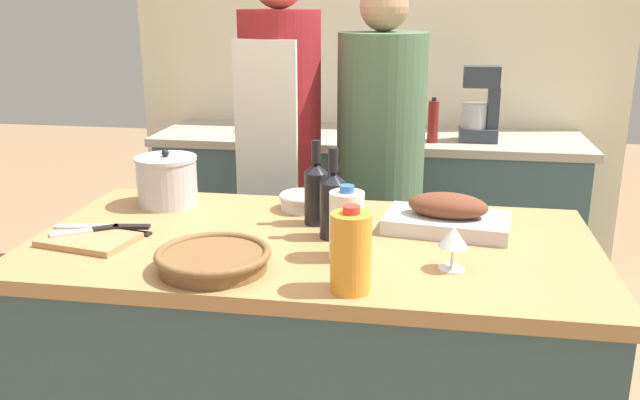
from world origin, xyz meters
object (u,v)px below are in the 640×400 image
(roasting_pan, at_px, (447,216))
(knife_chef, at_px, (106,227))
(knife_paring, at_px, (87,230))
(knife_bread, at_px, (119,231))
(person_cook_aproned, at_px, (281,152))
(wine_glass_left, at_px, (453,238))
(stand_mixer, at_px, (480,110))
(person_cook_guest, at_px, (380,167))
(cutting_board, at_px, (89,240))
(wine_bottle_dark, at_px, (316,191))
(stock_pot, at_px, (167,181))
(condiment_bottle_tall, at_px, (254,118))
(milk_jug, at_px, (347,225))
(condiment_bottle_short, at_px, (433,122))
(wine_bottle_green, at_px, (333,203))
(mixing_bowl, at_px, (303,201))
(juice_jug, at_px, (351,252))
(wicker_basket, at_px, (213,259))

(roasting_pan, distance_m, knife_chef, 0.99)
(knife_paring, height_order, knife_bread, knife_paring)
(knife_paring, height_order, person_cook_aproned, person_cook_aproned)
(wine_glass_left, xyz_separation_m, stand_mixer, (0.16, 1.71, 0.05))
(person_cook_guest, bearing_deg, cutting_board, -124.68)
(wine_bottle_dark, height_order, stand_mixer, stand_mixer)
(wine_glass_left, xyz_separation_m, person_cook_aproned, (-0.66, 1.00, -0.03))
(stock_pot, xyz_separation_m, knife_paring, (-0.11, -0.34, -0.06))
(condiment_bottle_tall, distance_m, person_cook_aproned, 0.82)
(roasting_pan, distance_m, person_cook_guest, 0.81)
(milk_jug, height_order, stand_mixer, stand_mixer)
(roasting_pan, xyz_separation_m, cutting_board, (-0.98, -0.27, -0.03))
(knife_bread, bearing_deg, cutting_board, -114.17)
(condiment_bottle_short, xyz_separation_m, person_cook_aproned, (-0.60, -0.63, -0.03))
(wine_bottle_green, distance_m, knife_bread, 0.63)
(cutting_board, height_order, stand_mixer, stand_mixer)
(cutting_board, height_order, person_cook_guest, person_cook_guest)
(stand_mixer, distance_m, condiment_bottle_tall, 1.14)
(mixing_bowl, bearing_deg, wine_bottle_dark, -62.95)
(roasting_pan, relative_size, cutting_board, 1.39)
(wine_bottle_dark, height_order, knife_bread, wine_bottle_dark)
(wine_bottle_dark, bearing_deg, mixing_bowl, 117.05)
(cutting_board, bearing_deg, wine_bottle_dark, 24.25)
(wine_bottle_dark, relative_size, knife_paring, 1.50)
(knife_chef, bearing_deg, stand_mixer, 54.48)
(wine_glass_left, relative_size, knife_paring, 0.68)
(cutting_board, height_order, condiment_bottle_tall, condiment_bottle_tall)
(cutting_board, relative_size, stand_mixer, 0.76)
(condiment_bottle_short, bearing_deg, condiment_bottle_tall, 172.20)
(wine_bottle_green, bearing_deg, cutting_board, -166.81)
(stock_pot, xyz_separation_m, juice_jug, (0.67, -0.58, 0.01))
(wine_bottle_green, xyz_separation_m, knife_paring, (-0.69, -0.12, -0.08))
(wicker_basket, xyz_separation_m, juice_jug, (0.35, -0.07, 0.07))
(knife_paring, bearing_deg, juice_jug, -16.89)
(mixing_bowl, distance_m, juice_jug, 0.64)
(roasting_pan, xyz_separation_m, wine_bottle_dark, (-0.39, -0.00, 0.06))
(mixing_bowl, bearing_deg, condiment_bottle_short, 71.52)
(cutting_board, xyz_separation_m, stock_pot, (0.08, 0.38, 0.07))
(wine_glass_left, relative_size, person_cook_aproned, 0.07)
(wine_bottle_dark, relative_size, stand_mixer, 0.71)
(wicker_basket, relative_size, stand_mixer, 0.81)
(wine_glass_left, xyz_separation_m, condiment_bottle_short, (-0.06, 1.64, 0.00))
(wine_glass_left, bearing_deg, wine_bottle_dark, 142.95)
(cutting_board, height_order, wine_bottle_dark, wine_bottle_dark)
(cutting_board, xyz_separation_m, condiment_bottle_tall, (0.02, 1.73, 0.05))
(juice_jug, relative_size, knife_bread, 0.93)
(condiment_bottle_tall, bearing_deg, milk_jug, -67.85)
(juice_jug, bearing_deg, condiment_bottle_tall, 110.94)
(knife_bread, bearing_deg, person_cook_guest, 53.98)
(condiment_bottle_tall, bearing_deg, person_cook_aproned, -67.67)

